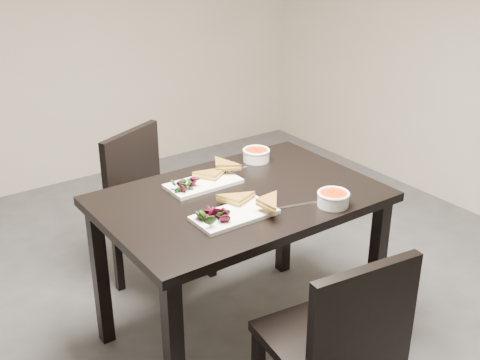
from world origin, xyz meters
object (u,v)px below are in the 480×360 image
(chair_far, at_px, (151,200))
(soup_bowl_near, at_px, (333,198))
(chair_near, at_px, (339,341))
(soup_bowl_far, at_px, (256,154))
(plate_near, at_px, (235,215))
(plate_far, at_px, (203,184))
(table, at_px, (240,215))

(chair_far, height_order, soup_bowl_near, chair_far)
(chair_near, distance_m, soup_bowl_near, 0.62)
(soup_bowl_near, distance_m, soup_bowl_far, 0.59)
(chair_far, distance_m, soup_bowl_far, 0.64)
(plate_near, relative_size, plate_far, 1.02)
(table, relative_size, chair_far, 1.41)
(table, xyz_separation_m, chair_far, (-0.10, 0.68, -0.17))
(chair_far, relative_size, plate_near, 2.50)
(table, distance_m, plate_near, 0.24)
(chair_far, xyz_separation_m, plate_far, (0.02, -0.50, 0.27))
(soup_bowl_near, bearing_deg, soup_bowl_far, 86.46)
(chair_near, relative_size, plate_far, 2.55)
(plate_near, relative_size, soup_bowl_near, 2.50)
(chair_near, xyz_separation_m, chair_far, (-0.01, 1.41, 0.00))
(chair_near, height_order, plate_far, chair_near)
(table, bearing_deg, chair_far, 98.43)
(plate_far, distance_m, soup_bowl_far, 0.38)
(chair_far, bearing_deg, soup_bowl_far, -70.32)
(table, xyz_separation_m, soup_bowl_near, (0.26, -0.31, 0.13))
(chair_near, bearing_deg, soup_bowl_far, 76.59)
(chair_near, distance_m, plate_near, 0.64)
(chair_far, xyz_separation_m, soup_bowl_far, (0.39, -0.40, 0.30))
(plate_far, xyz_separation_m, soup_bowl_far, (0.37, 0.10, 0.03))
(chair_near, bearing_deg, soup_bowl_near, 58.02)
(chair_near, xyz_separation_m, plate_far, (0.01, 0.91, 0.27))
(table, bearing_deg, soup_bowl_far, 43.19)
(plate_near, relative_size, soup_bowl_far, 2.52)
(soup_bowl_near, bearing_deg, chair_far, 109.92)
(chair_far, bearing_deg, plate_far, -112.22)
(chair_near, relative_size, chair_far, 1.00)
(plate_near, bearing_deg, plate_far, 79.58)
(chair_near, bearing_deg, table, 90.54)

